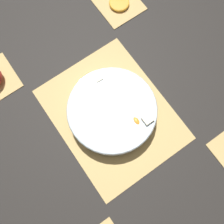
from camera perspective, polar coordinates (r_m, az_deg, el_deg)
The scene contains 5 objects.
ground_plane at distance 0.85m, azimuth 0.00°, elevation -0.53°, with size 6.00×6.00×0.00m, color black.
bamboo_mat_center at distance 0.85m, azimuth 0.00°, elevation -0.48°, with size 0.43×0.34×0.01m.
coaster_mat_far_left at distance 1.03m, azimuth 1.58°, elevation 22.39°, with size 0.15×0.15×0.01m.
fruit_salad_bowl at distance 0.81m, azimuth 0.05°, elevation 0.22°, with size 0.28×0.28×0.07m.
orange_slice_whole at distance 1.02m, azimuth 1.59°, elevation 22.66°, with size 0.07×0.07×0.01m.
Camera 1 is at (0.17, -0.12, 0.82)m, focal length 42.00 mm.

